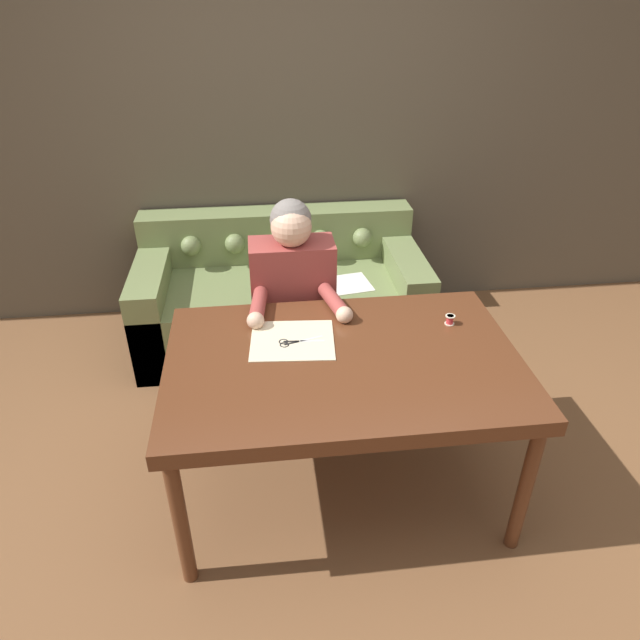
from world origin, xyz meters
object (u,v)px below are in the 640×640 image
at_px(dining_table, 343,370).
at_px(scissors, 293,342).
at_px(couch, 281,297).
at_px(person, 293,309).
at_px(thread_spool, 450,320).

xyz_separation_m(dining_table, scissors, (-0.20, 0.13, 0.07)).
height_order(couch, scissors, couch).
distance_m(dining_table, person, 0.67).
bearing_deg(couch, dining_table, -81.85).
bearing_deg(scissors, thread_spool, 5.64).
relative_size(person, thread_spool, 26.83).
xyz_separation_m(person, scissors, (-0.04, -0.52, 0.13)).
bearing_deg(dining_table, couch, 98.15).
bearing_deg(person, dining_table, -75.85).
height_order(dining_table, thread_spool, thread_spool).
distance_m(couch, scissors, 1.32).
xyz_separation_m(couch, thread_spool, (0.72, -1.17, 0.48)).
relative_size(couch, thread_spool, 40.33).
bearing_deg(thread_spool, scissors, -174.36).
bearing_deg(scissors, person, 85.74).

